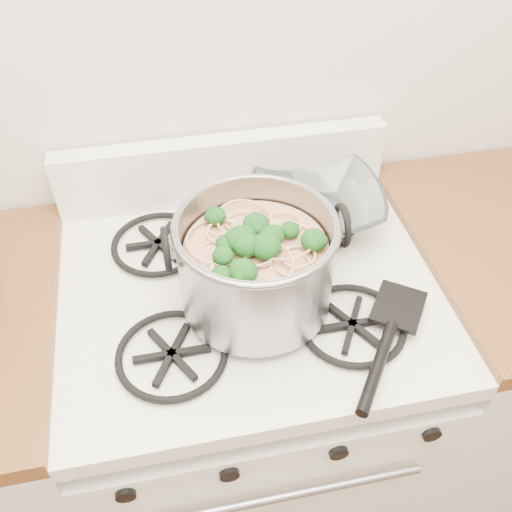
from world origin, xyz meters
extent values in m
cube|color=white|center=(0.00, 1.27, 0.41)|extent=(0.76, 0.65, 0.81)
cube|color=white|center=(0.00, 1.27, 0.88)|extent=(0.76, 0.65, 0.04)
cube|color=black|center=(0.00, 1.27, 0.91)|extent=(0.60, 0.56, 0.02)
cylinder|color=black|center=(-0.28, 0.95, 0.78)|extent=(0.04, 0.03, 0.04)
cylinder|color=black|center=(-0.10, 0.95, 0.78)|extent=(0.04, 0.03, 0.04)
cylinder|color=black|center=(0.10, 0.95, 0.78)|extent=(0.04, 0.03, 0.04)
cylinder|color=black|center=(0.28, 0.95, 0.78)|extent=(0.04, 0.03, 0.04)
cube|color=silver|center=(-0.51, 1.27, 0.44)|extent=(0.25, 0.65, 0.88)
cylinder|color=gray|center=(0.00, 1.21, 1.02)|extent=(0.28, 0.28, 0.19)
torus|color=gray|center=(0.00, 1.21, 1.11)|extent=(0.30, 0.30, 0.01)
torus|color=black|center=(-0.15, 1.21, 1.08)|extent=(0.01, 0.08, 0.08)
torus|color=black|center=(0.16, 1.21, 1.08)|extent=(0.01, 0.08, 0.08)
cylinder|color=#AE7652|center=(0.00, 1.21, 0.99)|extent=(0.26, 0.26, 0.14)
sphere|color=#134712|center=(0.00, 1.21, 1.08)|extent=(0.04, 0.04, 0.04)
sphere|color=#134712|center=(0.00, 1.21, 1.08)|extent=(0.04, 0.04, 0.04)
sphere|color=#134712|center=(0.00, 1.21, 1.08)|extent=(0.04, 0.04, 0.04)
sphere|color=#134712|center=(0.00, 1.21, 1.08)|extent=(0.04, 0.04, 0.04)
sphere|color=#134712|center=(0.00, 1.21, 1.08)|extent=(0.04, 0.04, 0.04)
sphere|color=#134712|center=(0.00, 1.21, 1.08)|extent=(0.04, 0.04, 0.04)
sphere|color=#134712|center=(0.00, 1.21, 1.08)|extent=(0.04, 0.04, 0.04)
sphere|color=#134712|center=(0.00, 1.21, 1.08)|extent=(0.04, 0.04, 0.04)
sphere|color=#134712|center=(0.00, 1.21, 1.08)|extent=(0.04, 0.04, 0.04)
sphere|color=#134712|center=(0.00, 1.21, 1.08)|extent=(0.04, 0.04, 0.04)
sphere|color=#134712|center=(0.00, 1.21, 1.08)|extent=(0.04, 0.04, 0.04)
sphere|color=#134712|center=(0.00, 1.21, 1.08)|extent=(0.04, 0.04, 0.04)
sphere|color=#134712|center=(0.00, 1.21, 1.08)|extent=(0.04, 0.04, 0.04)
sphere|color=#134712|center=(0.00, 1.21, 1.08)|extent=(0.04, 0.04, 0.04)
imported|color=white|center=(0.19, 1.43, 0.94)|extent=(0.12, 0.12, 0.03)
camera|label=1|loc=(-0.15, 0.48, 1.75)|focal=40.00mm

